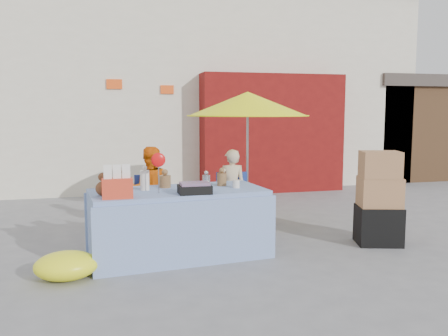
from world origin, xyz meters
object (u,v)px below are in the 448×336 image
object	(u,v)px
chair_right	(234,212)
box_stack	(379,202)
umbrella	(248,105)
chair_left	(151,217)
market_table	(178,222)
vendor_beige	(231,188)
vendor_orange	(150,190)

from	to	relation	value
chair_right	box_stack	bearing A→B (deg)	-32.32
box_stack	umbrella	bearing A→B (deg)	131.12
chair_right	chair_left	bearing A→B (deg)	-174.72
market_table	chair_right	distance (m)	1.55
chair_left	vendor_beige	size ratio (longest dim) A/B	0.70
chair_left	box_stack	xyz separation A→B (m)	(2.92, -1.28, 0.33)
vendor_orange	box_stack	xyz separation A→B (m)	(2.92, -1.42, -0.06)
chair_left	vendor_orange	size ratio (longest dim) A/B	0.67
market_table	chair_right	xyz separation A→B (m)	(1.03, 1.14, -0.17)
chair_left	umbrella	xyz separation A→B (m)	(1.55, 0.28, 1.64)
market_table	chair_left	world-z (taller)	market_table
market_table	vendor_beige	distance (m)	1.65
vendor_orange	box_stack	bearing A→B (deg)	159.36
box_stack	chair_left	bearing A→B (deg)	156.24
chair_right	umbrella	xyz separation A→B (m)	(0.30, 0.28, 1.64)
vendor_orange	vendor_beige	world-z (taller)	vendor_orange
box_stack	vendor_orange	bearing A→B (deg)	154.08
chair_right	box_stack	xyz separation A→B (m)	(1.67, -1.28, 0.33)
vendor_beige	vendor_orange	bearing A→B (deg)	5.28
market_table	vendor_beige	world-z (taller)	market_table
box_stack	vendor_beige	bearing A→B (deg)	139.64
chair_right	vendor_beige	bearing A→B (deg)	95.90
chair_left	chair_right	size ratio (longest dim) A/B	1.00
market_table	vendor_orange	size ratio (longest dim) A/B	1.77
umbrella	box_stack	world-z (taller)	umbrella
market_table	vendor_orange	world-z (taller)	market_table
chair_right	vendor_orange	bearing A→B (deg)	179.16
umbrella	box_stack	bearing A→B (deg)	-48.88
umbrella	chair_left	bearing A→B (deg)	-169.60
chair_left	umbrella	size ratio (longest dim) A/B	0.41
chair_right	vendor_orange	size ratio (longest dim) A/B	0.67
market_table	box_stack	world-z (taller)	market_table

